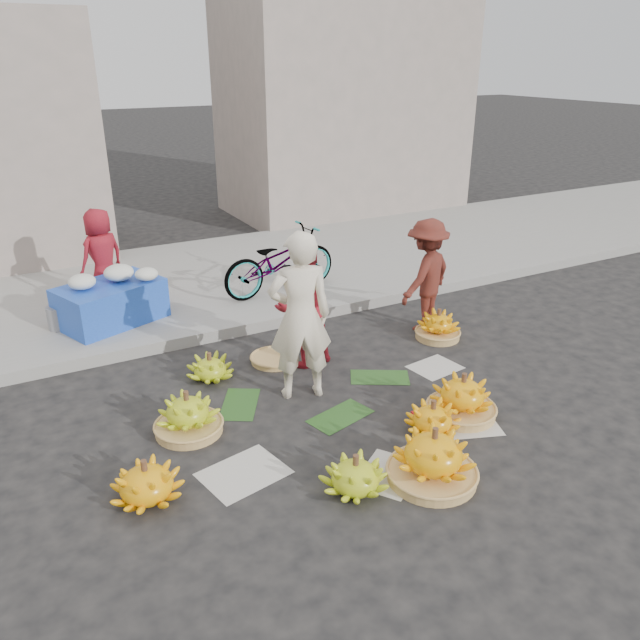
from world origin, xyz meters
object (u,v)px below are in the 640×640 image
flower_table (111,300)px  bicycle (280,261)px  banana_bunch_0 (146,482)px  banana_bunch_4 (462,397)px  vendor_cream (300,317)px

flower_table → bicycle: bicycle is taller
banana_bunch_0 → banana_bunch_4: size_ratio=0.95×
flower_table → banana_bunch_4: bearing=-76.4°
banana_bunch_0 → vendor_cream: bearing=26.6°
vendor_cream → flower_table: bearing=-47.0°
banana_bunch_4 → vendor_cream: (-1.23, 1.14, 0.69)m
banana_bunch_4 → banana_bunch_0: bearing=176.3°
flower_table → vendor_cream: bearing=-83.3°
bicycle → vendor_cream: bearing=153.4°
flower_table → bicycle: (2.39, -0.02, 0.17)m
banana_bunch_0 → banana_bunch_4: banana_bunch_4 is taller
banana_bunch_0 → banana_bunch_4: bearing=-3.7°
banana_bunch_0 → flower_table: size_ratio=0.49×
banana_bunch_4 → bicycle: size_ratio=0.42×
banana_bunch_4 → flower_table: bearing=124.7°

